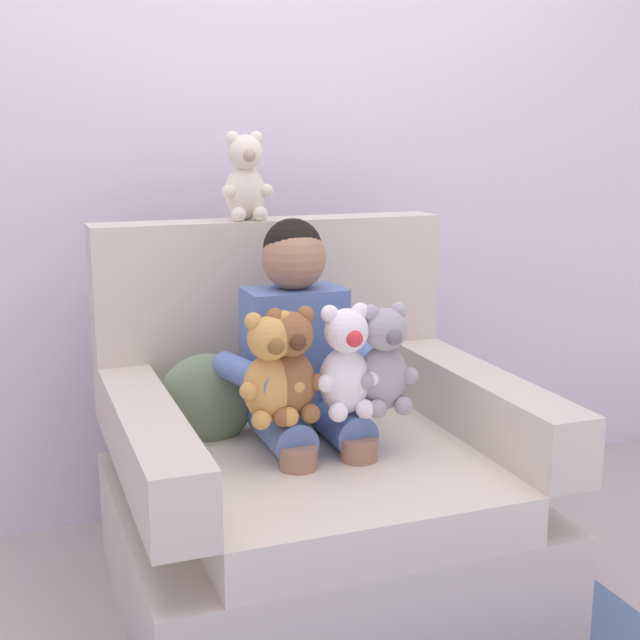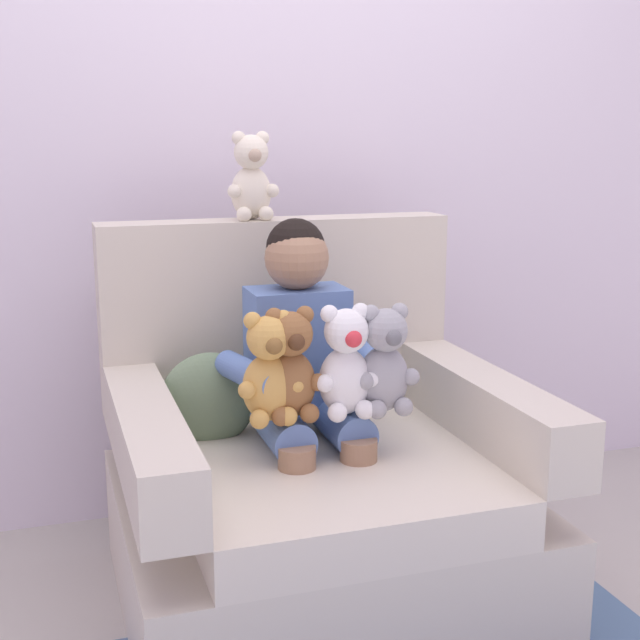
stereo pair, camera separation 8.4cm
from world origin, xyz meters
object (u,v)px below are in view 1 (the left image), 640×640
Objects in this scene: armchair at (313,487)px; throw_pillow at (206,401)px; plush_cream_on_backrest at (245,179)px; plush_grey at (384,362)px; plush_brown at (291,368)px; plush_white at (346,364)px; plush_honey at (270,372)px; seated_child at (303,362)px.

throw_pillow is (-0.25, 0.13, 0.23)m from armchair.
plush_cream_on_backrest is (-0.07, 0.35, 0.80)m from armchair.
plush_grey is 0.24m from plush_brown.
armchair is 0.42m from plush_grey.
plush_brown is 0.14m from plush_white.
plush_honey is (-0.06, -0.00, -0.00)m from plush_brown.
plush_brown reaches higher than throw_pillow.
seated_child is at bearing 52.47° from plush_honey.
armchair is at bearing -27.11° from throw_pillow.
seated_child is 0.28m from throw_pillow.
plush_brown is 1.02× the size of plush_honey.
armchair is 3.95× the size of throw_pillow.
armchair is at bearing 150.29° from plush_grey.
plush_cream_on_backrest is at bearing 64.49° from plush_brown.
plush_cream_on_backrest is at bearing 127.59° from plush_grey.
armchair is 0.41m from plush_honey.
plush_cream_on_backrest is at bearing 50.66° from throw_pillow.
armchair reaches higher than plush_honey.
plush_honey is at bearing -142.58° from armchair.
plush_cream_on_backrest is (-0.22, 0.48, 0.43)m from plush_grey.
plush_brown is at bearing 9.83° from plush_honey.
plush_grey is (0.16, -0.17, 0.03)m from seated_child.
plush_honey is 0.64m from plush_cream_on_backrest.
seated_child reaches higher than plush_grey.
plush_cream_on_backrest is (-0.06, 0.32, 0.46)m from seated_child.
armchair reaches higher than plush_white.
seated_child is at bearing 37.92° from plush_brown.
plush_honey is (-0.15, -0.12, 0.37)m from armchair.
plush_honey is at bearing -138.99° from seated_child.
throw_pillow is at bearing 159.85° from plush_grey.
armchair is 0.37m from throw_pillow.
plush_white reaches higher than throw_pillow.
plush_grey is 0.99× the size of plush_brown.
plush_white reaches higher than plush_grey.
plush_grey is at bearing 1.50° from plush_honey.
plush_cream_on_backrest is 0.96× the size of throw_pillow.
seated_child is 0.56m from plush_cream_on_backrest.
plush_honey reaches higher than throw_pillow.
plush_cream_on_backrest reaches higher than armchair.
plush_grey is 0.98× the size of plush_white.
seated_child is 2.98× the size of plush_honey.
seated_child reaches higher than plush_brown.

